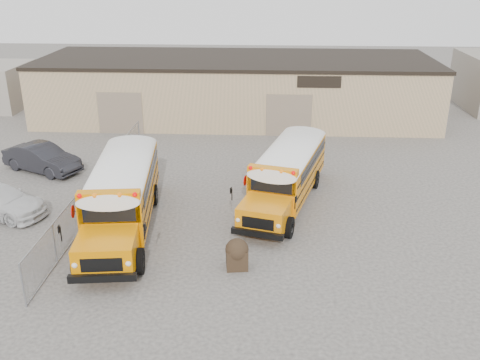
{
  "coord_description": "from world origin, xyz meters",
  "views": [
    {
      "loc": [
        2.53,
        -21.62,
        11.49
      ],
      "look_at": [
        1.23,
        2.56,
        1.6
      ],
      "focal_mm": 40.0,
      "sensor_mm": 36.0,
      "label": 1
    }
  ],
  "objects_px": {
    "tarp_bundle": "(237,253)",
    "car_dark": "(42,158)",
    "school_bus_left": "(137,146)",
    "school_bus_right": "(310,137)"
  },
  "relations": [
    {
      "from": "school_bus_left",
      "to": "tarp_bundle",
      "type": "bearing_deg",
      "value": -57.49
    },
    {
      "from": "school_bus_left",
      "to": "school_bus_right",
      "type": "relative_size",
      "value": 1.07
    },
    {
      "from": "school_bus_right",
      "to": "tarp_bundle",
      "type": "distance_m",
      "value": 13.1
    },
    {
      "from": "tarp_bundle",
      "to": "school_bus_right",
      "type": "bearing_deg",
      "value": 73.41
    },
    {
      "from": "car_dark",
      "to": "school_bus_right",
      "type": "bearing_deg",
      "value": -56.28
    },
    {
      "from": "school_bus_left",
      "to": "school_bus_right",
      "type": "xyz_separation_m",
      "value": [
        10.0,
        2.68,
        -0.13
      ]
    },
    {
      "from": "tarp_bundle",
      "to": "car_dark",
      "type": "xyz_separation_m",
      "value": [
        -12.1,
        10.18,
        0.15
      ]
    },
    {
      "from": "tarp_bundle",
      "to": "car_dark",
      "type": "height_order",
      "value": "car_dark"
    },
    {
      "from": "school_bus_left",
      "to": "car_dark",
      "type": "height_order",
      "value": "school_bus_left"
    },
    {
      "from": "school_bus_left",
      "to": "tarp_bundle",
      "type": "relative_size",
      "value": 8.29
    }
  ]
}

